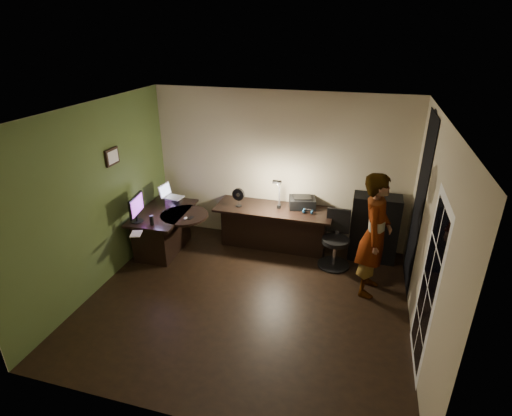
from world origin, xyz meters
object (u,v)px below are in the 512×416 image
(cabinet, at_px, (374,228))
(person, at_px, (375,235))
(desk_left, at_px, (165,231))
(desk_right, at_px, (273,228))
(monitor, at_px, (136,212))
(office_chair, at_px, (336,241))

(cabinet, bearing_deg, person, -91.71)
(desk_left, distance_m, cabinet, 3.57)
(desk_left, height_order, cabinet, cabinet)
(desk_right, height_order, monitor, monitor)
(desk_right, bearing_deg, cabinet, 2.95)
(desk_right, relative_size, office_chair, 2.15)
(desk_left, height_order, person, person)
(desk_left, relative_size, person, 0.70)
(desk_right, relative_size, monitor, 4.09)
(desk_left, xyz_separation_m, cabinet, (3.49, 0.71, 0.20))
(person, bearing_deg, office_chair, 54.40)
(cabinet, distance_m, office_chair, 0.73)
(office_chair, distance_m, person, 0.90)
(desk_left, relative_size, cabinet, 1.14)
(desk_right, height_order, office_chair, office_chair)
(desk_left, bearing_deg, desk_right, 17.24)
(cabinet, xyz_separation_m, monitor, (-3.71, -1.17, 0.34))
(office_chair, xyz_separation_m, person, (0.56, -0.54, 0.46))
(cabinet, height_order, person, person)
(monitor, bearing_deg, office_chair, 4.26)
(desk_right, distance_m, office_chair, 1.16)
(cabinet, relative_size, office_chair, 1.22)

